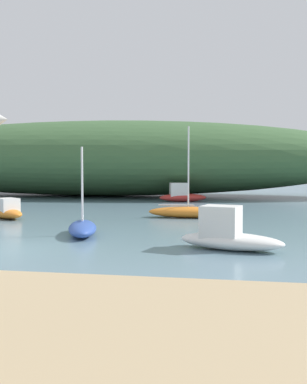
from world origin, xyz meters
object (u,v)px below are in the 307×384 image
(motorboat_inner_mooring, at_px, (6,211))
(motorboat_outer_mooring, at_px, (227,234))
(motorboat_east_reach, at_px, (181,195))
(sailboat_far_right, at_px, (83,228))
(sailboat_mid_channel, at_px, (188,212))

(motorboat_inner_mooring, xyz_separation_m, motorboat_outer_mooring, (11.19, -6.81, 0.09))
(motorboat_inner_mooring, relative_size, motorboat_east_reach, 0.88)
(motorboat_outer_mooring, distance_m, sailboat_far_right, 5.75)
(motorboat_outer_mooring, bearing_deg, sailboat_far_right, 160.20)
(motorboat_inner_mooring, distance_m, motorboat_east_reach, 14.82)
(sailboat_mid_channel, distance_m, sailboat_far_right, 7.48)
(motorboat_outer_mooring, relative_size, sailboat_far_right, 1.04)
(sailboat_mid_channel, bearing_deg, motorboat_east_reach, 97.74)
(sailboat_far_right, bearing_deg, motorboat_outer_mooring, -19.80)
(sailboat_mid_channel, xyz_separation_m, motorboat_outer_mooring, (1.99, -8.60, 0.16))
(motorboat_outer_mooring, bearing_deg, motorboat_inner_mooring, 148.68)
(motorboat_east_reach, distance_m, sailboat_far_right, 17.61)
(motorboat_inner_mooring, xyz_separation_m, sailboat_far_right, (5.78, -4.86, -0.10))
(motorboat_east_reach, bearing_deg, motorboat_outer_mooring, -79.91)
(motorboat_inner_mooring, height_order, sailboat_far_right, sailboat_far_right)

